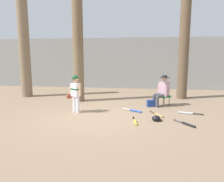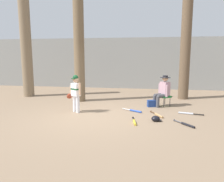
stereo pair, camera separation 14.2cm
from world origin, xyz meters
TOP-DOWN VIEW (x-y plane):
  - ground_plane at (0.00, 0.00)m, footprint 60.00×60.00m
  - concrete_back_wall at (0.00, 6.63)m, footprint 18.00×0.36m
  - tree_near_player at (-1.26, 2.40)m, footprint 0.75×0.75m
  - tree_behind_spectator at (3.27, 3.64)m, footprint 0.74×0.74m
  - young_ballplayer at (-0.81, 0.48)m, footprint 0.61×0.37m
  - folding_stool at (2.31, 1.98)m, footprint 0.56×0.56m
  - seated_spectator at (2.23, 1.92)m, footprint 0.65×0.59m
  - handbag_beside_stool at (1.82, 1.75)m, footprint 0.38×0.28m
  - tree_far_left at (-4.10, 3.09)m, footprint 0.69×0.69m
  - bat_aluminum_silver at (3.00, 0.82)m, footprint 0.79×0.24m
  - bat_yellow_trainer at (1.28, -0.42)m, footprint 0.18×0.71m
  - bat_blue_youth at (1.20, 0.88)m, footprint 0.71×0.46m
  - bat_black_composite at (2.74, -0.43)m, footprint 0.51×0.65m
  - bat_wood_tan at (2.00, 0.46)m, footprint 0.42×0.73m
  - batting_helmet_black at (1.91, -0.14)m, footprint 0.30×0.23m

SIDE VIEW (x-z plane):
  - ground_plane at x=0.00m, z-range 0.00..0.00m
  - bat_aluminum_silver at x=3.00m, z-range 0.00..0.07m
  - bat_blue_youth at x=1.20m, z-range 0.00..0.07m
  - bat_black_composite at x=2.74m, z-range 0.00..0.07m
  - bat_wood_tan at x=2.00m, z-range 0.00..0.07m
  - bat_yellow_trainer at x=1.28m, z-range 0.00..0.07m
  - batting_helmet_black at x=1.91m, z-range -0.01..0.16m
  - handbag_beside_stool at x=1.82m, z-range 0.00..0.26m
  - folding_stool at x=2.31m, z-range 0.16..0.57m
  - seated_spectator at x=2.23m, z-range 0.04..1.24m
  - young_ballplayer at x=-0.81m, z-range 0.09..1.40m
  - concrete_back_wall at x=0.00m, z-range 0.00..3.03m
  - tree_behind_spectator at x=3.27m, z-range -0.38..4.15m
  - tree_near_player at x=-1.26m, z-range -0.40..4.51m
  - tree_far_left at x=-4.10m, z-range -0.33..4.78m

